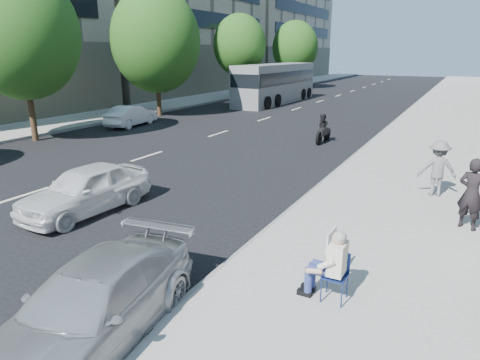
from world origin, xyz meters
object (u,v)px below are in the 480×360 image
Objects in this scene: seated_protester at (330,260)px; white_sedan_near at (86,189)px; motorcycle at (323,130)px; parked_sedan at (93,306)px; jogger at (438,168)px; pedestrian_woman at (472,194)px; white_sedan_mid at (131,116)px; bus at (276,84)px.

white_sedan_near is at bearing 169.54° from seated_protester.
seated_protester is at bearing -71.63° from motorcycle.
jogger is at bearing 59.06° from parked_sedan.
pedestrian_woman is at bearing 47.55° from parked_sedan.
jogger is 0.39× the size of parked_sedan.
pedestrian_woman reaches higher than white_sedan_mid.
white_sedan_near is 27.89m from bus.
motorcycle is at bearing -31.41° from pedestrian_woman.
pedestrian_woman is 20.13m from white_sedan_mid.
jogger is at bearing -55.23° from bus.
parked_sedan is 1.13× the size of white_sedan_mid.
parked_sedan is at bearing 123.49° from white_sedan_mid.
parked_sedan is 1.10× the size of white_sedan_near.
parked_sedan is 20.58m from white_sedan_mid.
bus is at bearing 121.66° from motorcycle.
parked_sedan is at bearing -38.33° from white_sedan_near.
bus is at bearing -34.16° from pedestrian_woman.
jogger is 10.48m from parked_sedan.
parked_sedan is (-2.90, -2.65, -0.25)m from seated_protester.
parked_sedan is 5.97m from white_sedan_near.
jogger reaches higher than white_sedan_mid.
parked_sedan is at bearing 53.73° from jogger.
white_sedan_mid is (-17.35, 6.10, -0.37)m from jogger.
motorcycle reaches higher than parked_sedan.
bus reaches higher than jogger.
white_sedan_near is 0.32× the size of bus.
white_sedan_near is at bearing 129.97° from parked_sedan.
seated_protester is 0.33× the size of white_sedan_near.
seated_protester is 0.64× the size of motorcycle.
jogger is 26.03m from bus.
bus is (-14.56, 21.57, 0.64)m from jogger.
white_sedan_mid is (-18.26, 8.46, -0.42)m from pedestrian_woman.
motorcycle is at bearing 176.40° from white_sedan_mid.
parked_sedan is at bearing -137.58° from seated_protester.
bus reaches higher than motorcycle.
jogger is 0.45× the size of white_sedan_mid.
white_sedan_near is 1.91× the size of motorcycle.
white_sedan_mid is at bearing -1.90° from pedestrian_woman.
motorcycle is at bearing -58.14° from bus.
white_sedan_near is at bearing 120.32° from white_sedan_mid.
parked_sedan is 0.35× the size of bus.
bus is at bearing -106.86° from white_sedan_mid.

